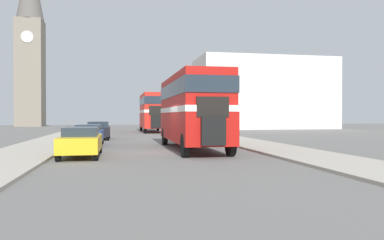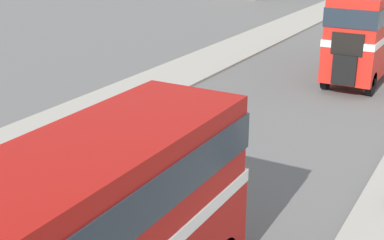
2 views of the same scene
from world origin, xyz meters
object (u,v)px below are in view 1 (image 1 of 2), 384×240
Objects in this scene: car_parked_mid at (89,135)px; bicycle_on_pavement at (209,130)px; bus_distant at (152,110)px; pedestrian_walking at (216,126)px; car_parked_near at (81,141)px; double_decker_bus at (192,106)px; church_tower at (30,36)px; car_parked_far at (98,130)px.

bicycle_on_pavement is (11.03, 12.47, -0.24)m from car_parked_mid.
bus_distant is at bearing 73.43° from car_parked_mid.
bicycle_on_pavement is at bearing 48.49° from car_parked_mid.
car_parked_mid is at bearing -152.16° from pedestrian_walking.
bicycle_on_pavement is (5.22, -7.08, -2.17)m from bus_distant.
car_parked_near is 15.24m from pedestrian_walking.
pedestrian_walking is at bearing -74.17° from bus_distant.
church_tower reaches higher than double_decker_bus.
church_tower is at bearing 111.22° from double_decker_bus.
pedestrian_walking reaches higher than car_parked_far.
pedestrian_walking is at bearing -8.38° from car_parked_far.
car_parked_near reaches higher than bicycle_on_pavement.
bus_distant reaches higher than car_parked_mid.
car_parked_mid is (-6.01, 3.88, -1.77)m from double_decker_bus.
car_parked_mid is at bearing -131.51° from bicycle_on_pavement.
pedestrian_walking is at bearing 66.97° from double_decker_bus.
double_decker_bus is 6.67m from car_parked_near.
double_decker_bus is 5.71× the size of pedestrian_walking.
car_parked_mid is 50.78m from church_tower.
pedestrian_walking is 49.75m from church_tower.
bus_distant reaches higher than double_decker_bus.
pedestrian_walking is (9.88, 5.22, 0.37)m from car_parked_mid.
car_parked_near is 0.96× the size of car_parked_mid.
double_decker_bus is 2.28× the size of car_parked_near.
car_parked_far is at bearing 89.38° from car_parked_near.
bicycle_on_pavement is at bearing -54.12° from church_tower.
car_parked_far is 44.87m from church_tower.
car_parked_mid is 11.18m from pedestrian_walking.
church_tower reaches higher than car_parked_far.
church_tower is (-19.53, 50.30, 13.76)m from double_decker_bus.
double_decker_bus is 17.22m from bicycle_on_pavement.
car_parked_near is at bearing -102.30° from bus_distant.
bicycle_on_pavement is at bearing 60.12° from car_parked_near.
double_decker_bus is 23.44m from bus_distant.
double_decker_bus is 2.37× the size of car_parked_far.
bus_distant is 0.30× the size of church_tower.
double_decker_bus is 12.10m from car_parked_far.
car_parked_mid is at bearing -73.76° from church_tower.
bus_distant is 20.49m from car_parked_mid.
car_parked_mid is at bearing -92.39° from car_parked_far.
bus_distant reaches higher than pedestrian_walking.
church_tower reaches higher than car_parked_near.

